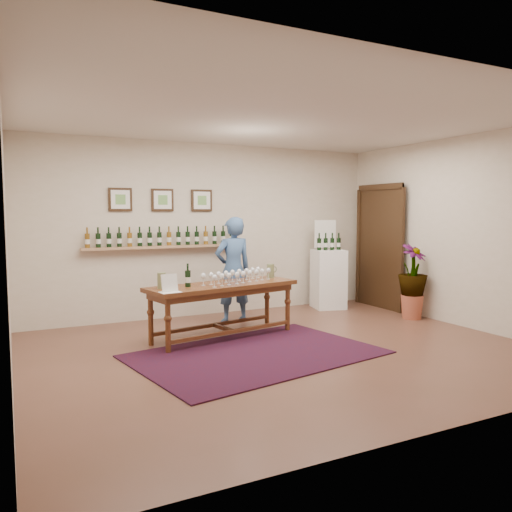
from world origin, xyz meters
name	(u,v)px	position (x,y,z in m)	size (l,w,h in m)	color
ground	(285,350)	(0.00, 0.00, 0.00)	(6.00, 6.00, 0.00)	brown
room_shell	(338,245)	(2.11, 1.86, 1.12)	(6.00, 6.00, 6.00)	beige
rug	(257,354)	(-0.39, 0.00, 0.01)	(2.81, 1.88, 0.02)	#450C14
tasting_table	(223,292)	(-0.43, 0.92, 0.63)	(2.16, 1.04, 0.74)	#492212
table_glasses	(238,276)	(-0.19, 0.97, 0.82)	(1.22, 0.28, 0.17)	silver
table_bottles	(186,276)	(-0.95, 0.90, 0.87)	(0.25, 0.14, 0.26)	black
pitcher_left	(162,281)	(-1.29, 0.85, 0.84)	(0.13, 0.13, 0.20)	olive
pitcher_right	(271,271)	(0.43, 1.18, 0.84)	(0.13, 0.13, 0.20)	olive
menu_card	(169,283)	(-1.28, 0.54, 0.84)	(0.24, 0.17, 0.22)	white
display_pedestal	(328,279)	(2.05, 2.04, 0.52)	(0.52, 0.52, 1.03)	white
pedestal_bottles	(329,242)	(2.01, 1.98, 1.17)	(0.28, 0.07, 0.28)	black
info_sign	(325,234)	(2.06, 2.17, 1.30)	(0.39, 0.02, 0.54)	white
potted_plant	(413,281)	(2.72, 0.70, 0.60)	(0.68, 0.68, 1.03)	#A55037
person	(233,270)	(0.09, 1.77, 0.81)	(0.59, 0.39, 1.62)	#385784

